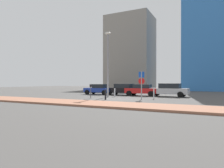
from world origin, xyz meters
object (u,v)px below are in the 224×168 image
at_px(street_lamp, 108,59).
at_px(traffic_bollard_mid, 115,93).
at_px(parked_car_blue, 99,89).
at_px(parking_meter, 91,89).
at_px(parked_car_black, 123,89).
at_px(parking_sign_post, 141,82).
at_px(parked_car_silver, 168,90).
at_px(traffic_bollard_near, 154,94).
at_px(parked_car_red, 142,90).
at_px(traffic_bollard_far, 106,95).

relative_size(street_lamp, traffic_bollard_mid, 7.33).
relative_size(parked_car_blue, parking_meter, 2.69).
xyz_separation_m(parked_car_black, parking_sign_post, (4.48, -5.88, 0.91)).
distance_m(parking_meter, street_lamp, 4.11).
height_order(parking_sign_post, street_lamp, street_lamp).
height_order(parked_car_silver, street_lamp, street_lamp).
height_order(parking_meter, traffic_bollard_near, parking_meter).
height_order(parked_car_red, traffic_bollard_near, parked_car_red).
bearing_deg(parked_car_red, street_lamp, -124.09).
height_order(parked_car_blue, traffic_bollard_far, parked_car_blue).
distance_m(street_lamp, traffic_bollard_near, 6.47).
height_order(parked_car_blue, parking_sign_post, parking_sign_post).
xyz_separation_m(parked_car_red, traffic_bollard_far, (-1.32, -7.05, -0.26)).
xyz_separation_m(parked_car_blue, parked_car_silver, (9.38, -0.02, 0.07)).
bearing_deg(street_lamp, traffic_bollard_near, -1.99).
relative_size(parked_car_blue, parked_car_black, 0.96).
xyz_separation_m(parked_car_silver, traffic_bollard_far, (-4.55, -7.07, -0.31)).
distance_m(parked_car_blue, street_lamp, 6.37).
bearing_deg(parked_car_red, parking_meter, -119.32).
height_order(parked_car_blue, parked_car_black, parked_car_black).
bearing_deg(traffic_bollard_far, parking_meter, 159.52).
relative_size(parked_car_silver, street_lamp, 0.64).
bearing_deg(traffic_bollard_far, street_lamp, 113.83).
relative_size(parked_car_red, parking_meter, 2.74).
distance_m(parked_car_blue, traffic_bollard_far, 8.57).
bearing_deg(traffic_bollard_mid, street_lamp, -136.77).
bearing_deg(parked_car_blue, parked_car_silver, -0.10).
height_order(parked_car_black, parked_car_red, parked_car_black).
bearing_deg(parked_car_silver, traffic_bollard_near, -99.06).
xyz_separation_m(parking_sign_post, street_lamp, (-4.41, 1.53, 2.58)).
bearing_deg(street_lamp, parking_sign_post, -19.14).
relative_size(parking_sign_post, traffic_bollard_near, 2.67).
bearing_deg(parking_meter, parking_sign_post, 8.03).
height_order(parked_car_silver, traffic_bollard_mid, parked_car_silver).
bearing_deg(street_lamp, parking_meter, -109.81).
relative_size(parked_car_black, traffic_bollard_far, 4.21).
height_order(parked_car_silver, traffic_bollard_far, parked_car_silver).
relative_size(parked_car_red, parked_car_silver, 0.85).
bearing_deg(parking_sign_post, parked_car_black, 127.30).
distance_m(parked_car_black, traffic_bollard_near, 7.00).
xyz_separation_m(parking_sign_post, traffic_bollard_mid, (-3.82, 2.09, -1.19)).
xyz_separation_m(traffic_bollard_near, traffic_bollard_far, (-3.89, -2.90, -0.02)).
relative_size(parked_car_red, traffic_bollard_near, 3.96).
distance_m(parking_meter, traffic_bollard_far, 2.37).
xyz_separation_m(parked_car_silver, street_lamp, (-5.92, -3.99, 3.48)).
bearing_deg(traffic_bollard_far, parking_sign_post, 26.96).
height_order(traffic_bollard_mid, traffic_bollard_far, traffic_bollard_mid).
bearing_deg(parking_sign_post, traffic_bollard_far, -153.04).
distance_m(traffic_bollard_mid, traffic_bollard_far, 3.72).
relative_size(parked_car_black, traffic_bollard_near, 4.06).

